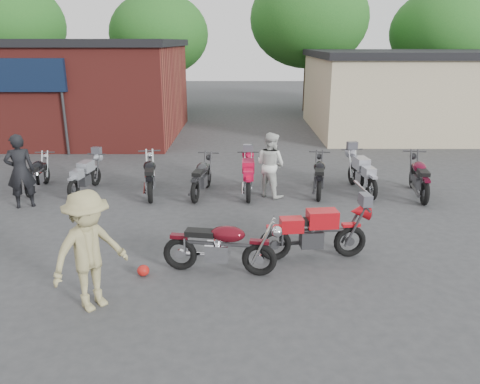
{
  "coord_description": "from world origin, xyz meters",
  "views": [
    {
      "loc": [
        0.01,
        -7.72,
        4.2
      ],
      "look_at": [
        -0.04,
        2.46,
        0.9
      ],
      "focal_mm": 35.0,
      "sensor_mm": 36.0,
      "label": 1
    }
  ],
  "objects_px": {
    "person_light": "(270,165)",
    "row_bike_3": "(202,175)",
    "row_bike_1": "(85,174)",
    "row_bike_5": "(319,174)",
    "helmet": "(143,270)",
    "row_bike_2": "(150,174)",
    "row_bike_4": "(248,175)",
    "row_bike_7": "(420,175)",
    "person_dark": "(20,171)",
    "sportbike": "(315,230)",
    "vintage_motorcycle": "(221,243)",
    "row_bike_0": "(37,172)",
    "row_bike_6": "(362,172)",
    "person_tan": "(89,251)"
  },
  "relations": [
    {
      "from": "row_bike_7",
      "to": "row_bike_1",
      "type": "bearing_deg",
      "value": 96.2
    },
    {
      "from": "vintage_motorcycle",
      "to": "row_bike_0",
      "type": "height_order",
      "value": "vintage_motorcycle"
    },
    {
      "from": "row_bike_3",
      "to": "row_bike_4",
      "type": "distance_m",
      "value": 1.32
    },
    {
      "from": "person_tan",
      "to": "row_bike_6",
      "type": "bearing_deg",
      "value": -0.29
    },
    {
      "from": "person_dark",
      "to": "row_bike_5",
      "type": "xyz_separation_m",
      "value": [
        7.97,
        1.23,
        -0.41
      ]
    },
    {
      "from": "person_dark",
      "to": "row_bike_3",
      "type": "height_order",
      "value": "person_dark"
    },
    {
      "from": "sportbike",
      "to": "row_bike_7",
      "type": "distance_m",
      "value": 5.36
    },
    {
      "from": "person_tan",
      "to": "row_bike_6",
      "type": "relative_size",
      "value": 0.98
    },
    {
      "from": "person_light",
      "to": "row_bike_7",
      "type": "xyz_separation_m",
      "value": [
        4.2,
        0.02,
        -0.3
      ]
    },
    {
      "from": "person_light",
      "to": "row_bike_3",
      "type": "xyz_separation_m",
      "value": [
        -1.94,
        0.12,
        -0.34
      ]
    },
    {
      "from": "helmet",
      "to": "row_bike_4",
      "type": "bearing_deg",
      "value": 67.65
    },
    {
      "from": "sportbike",
      "to": "row_bike_0",
      "type": "bearing_deg",
      "value": 142.25
    },
    {
      "from": "row_bike_1",
      "to": "row_bike_5",
      "type": "relative_size",
      "value": 0.93
    },
    {
      "from": "person_light",
      "to": "row_bike_6",
      "type": "height_order",
      "value": "person_light"
    },
    {
      "from": "sportbike",
      "to": "person_tan",
      "type": "xyz_separation_m",
      "value": [
        -3.9,
        -1.83,
        0.39
      ]
    },
    {
      "from": "row_bike_4",
      "to": "row_bike_7",
      "type": "distance_m",
      "value": 4.81
    },
    {
      "from": "row_bike_2",
      "to": "row_bike_3",
      "type": "height_order",
      "value": "row_bike_2"
    },
    {
      "from": "row_bike_4",
      "to": "row_bike_7",
      "type": "xyz_separation_m",
      "value": [
        4.81,
        -0.13,
        0.03
      ]
    },
    {
      "from": "vintage_motorcycle",
      "to": "row_bike_4",
      "type": "height_order",
      "value": "vintage_motorcycle"
    },
    {
      "from": "sportbike",
      "to": "row_bike_1",
      "type": "xyz_separation_m",
      "value": [
        -6.01,
        4.36,
        -0.09
      ]
    },
    {
      "from": "row_bike_3",
      "to": "row_bike_6",
      "type": "xyz_separation_m",
      "value": [
        4.61,
        0.27,
        0.02
      ]
    },
    {
      "from": "row_bike_6",
      "to": "row_bike_0",
      "type": "bearing_deg",
      "value": 82.07
    },
    {
      "from": "helmet",
      "to": "row_bike_2",
      "type": "height_order",
      "value": "row_bike_2"
    },
    {
      "from": "person_light",
      "to": "row_bike_0",
      "type": "height_order",
      "value": "person_light"
    },
    {
      "from": "row_bike_4",
      "to": "row_bike_5",
      "type": "xyz_separation_m",
      "value": [
        2.03,
        0.12,
        -0.01
      ]
    },
    {
      "from": "vintage_motorcycle",
      "to": "row_bike_1",
      "type": "xyz_separation_m",
      "value": [
        -4.16,
        4.99,
        -0.08
      ]
    },
    {
      "from": "vintage_motorcycle",
      "to": "person_tan",
      "type": "xyz_separation_m",
      "value": [
        -2.05,
        -1.2,
        0.4
      ]
    },
    {
      "from": "person_light",
      "to": "vintage_motorcycle",
      "type": "bearing_deg",
      "value": 116.04
    },
    {
      "from": "helmet",
      "to": "row_bike_2",
      "type": "relative_size",
      "value": 0.11
    },
    {
      "from": "person_tan",
      "to": "row_bike_0",
      "type": "distance_m",
      "value": 7.31
    },
    {
      "from": "row_bike_0",
      "to": "row_bike_3",
      "type": "xyz_separation_m",
      "value": [
        4.85,
        -0.4,
        0.04
      ]
    },
    {
      "from": "row_bike_3",
      "to": "row_bike_6",
      "type": "relative_size",
      "value": 0.97
    },
    {
      "from": "row_bike_4",
      "to": "row_bike_5",
      "type": "height_order",
      "value": "row_bike_4"
    },
    {
      "from": "person_light",
      "to": "row_bike_3",
      "type": "relative_size",
      "value": 0.92
    },
    {
      "from": "sportbike",
      "to": "row_bike_7",
      "type": "xyz_separation_m",
      "value": [
        3.53,
        4.03,
        -0.01
      ]
    },
    {
      "from": "row_bike_4",
      "to": "row_bike_5",
      "type": "relative_size",
      "value": 1.01
    },
    {
      "from": "helmet",
      "to": "row_bike_4",
      "type": "xyz_separation_m",
      "value": [
        2.02,
        4.92,
        0.47
      ]
    },
    {
      "from": "row_bike_5",
      "to": "person_light",
      "type": "bearing_deg",
      "value": 109.21
    },
    {
      "from": "person_tan",
      "to": "row_bike_1",
      "type": "bearing_deg",
      "value": 61.97
    },
    {
      "from": "vintage_motorcycle",
      "to": "row_bike_1",
      "type": "distance_m",
      "value": 6.5
    },
    {
      "from": "row_bike_1",
      "to": "row_bike_6",
      "type": "xyz_separation_m",
      "value": [
        8.01,
        0.04,
        0.07
      ]
    },
    {
      "from": "row_bike_3",
      "to": "row_bike_2",
      "type": "bearing_deg",
      "value": 98.25
    },
    {
      "from": "vintage_motorcycle",
      "to": "helmet",
      "type": "relative_size",
      "value": 9.14
    },
    {
      "from": "person_light",
      "to": "row_bike_1",
      "type": "height_order",
      "value": "person_light"
    },
    {
      "from": "row_bike_1",
      "to": "row_bike_5",
      "type": "distance_m",
      "value": 6.76
    },
    {
      "from": "person_light",
      "to": "row_bike_3",
      "type": "bearing_deg",
      "value": 36.83
    },
    {
      "from": "person_light",
      "to": "helmet",
      "type": "bearing_deg",
      "value": 101.3
    },
    {
      "from": "person_dark",
      "to": "person_light",
      "type": "relative_size",
      "value": 1.07
    },
    {
      "from": "vintage_motorcycle",
      "to": "sportbike",
      "type": "xyz_separation_m",
      "value": [
        1.85,
        0.63,
        0.01
      ]
    },
    {
      "from": "person_tan",
      "to": "row_bike_2",
      "type": "relative_size",
      "value": 0.98
    }
  ]
}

